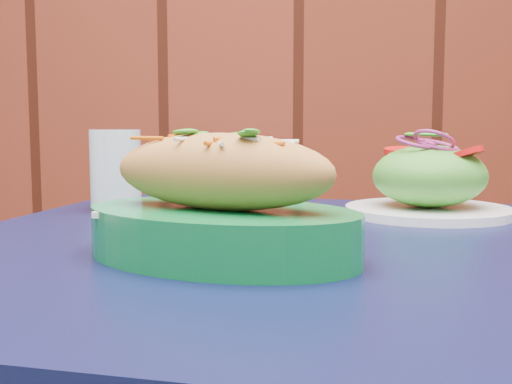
{
  "coord_description": "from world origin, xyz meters",
  "views": [
    {
      "loc": [
        0.03,
        1.1,
        0.88
      ],
      "look_at": [
        -0.02,
        1.75,
        0.81
      ],
      "focal_mm": 45.0,
      "sensor_mm": 36.0,
      "label": 1
    }
  ],
  "objects": [
    {
      "name": "banh_mi_basket",
      "position": [
        -0.05,
        1.7,
        0.8
      ],
      "size": [
        0.33,
        0.28,
        0.13
      ],
      "rotation": [
        0.0,
        0.0,
        -0.4
      ],
      "color": "#0C6B30",
      "rests_on": "cafe_table"
    },
    {
      "name": "water_glass",
      "position": [
        -0.25,
        2.03,
        0.81
      ],
      "size": [
        0.07,
        0.07,
        0.12
      ],
      "primitive_type": "cylinder",
      "color": "silver",
      "rests_on": "cafe_table"
    },
    {
      "name": "cafe_table",
      "position": [
        0.01,
        1.8,
        0.66
      ],
      "size": [
        0.91,
        0.91,
        0.75
      ],
      "rotation": [
        0.0,
        0.0,
        -0.16
      ],
      "color": "black",
      "rests_on": "ground"
    },
    {
      "name": "salad_plate",
      "position": [
        0.2,
        2.02,
        0.8
      ],
      "size": [
        0.24,
        0.24,
        0.12
      ],
      "rotation": [
        0.0,
        0.0,
        -0.31
      ],
      "color": "white",
      "rests_on": "cafe_table"
    }
  ]
}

